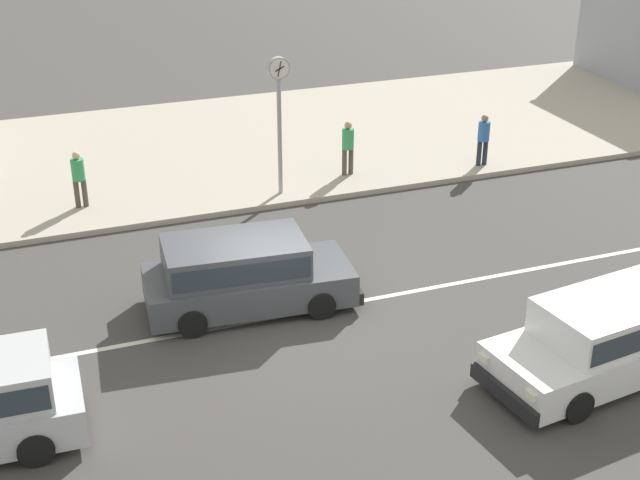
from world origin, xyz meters
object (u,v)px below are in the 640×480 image
minivan_dark_grey_4 (243,272)px  minivan_white_5 (611,334)px  street_clock (279,97)px  pedestrian_mid_kerb (348,144)px  pedestrian_by_shop (79,175)px  pedestrian_near_clock (483,136)px

minivan_dark_grey_4 → minivan_white_5: (5.73, -4.75, 0.00)m
minivan_dark_grey_4 → street_clock: 6.33m
pedestrian_mid_kerb → pedestrian_by_shop: size_ratio=1.03×
pedestrian_mid_kerb → minivan_dark_grey_4: bearing=-128.5°
street_clock → pedestrian_mid_kerb: (2.23, 0.64, -1.80)m
minivan_dark_grey_4 → minivan_white_5: bearing=-39.7°
minivan_white_5 → pedestrian_near_clock: pedestrian_near_clock is taller
pedestrian_by_shop → pedestrian_near_clock: bearing=-4.7°
pedestrian_near_clock → pedestrian_mid_kerb: size_ratio=0.97×
pedestrian_near_clock → pedestrian_mid_kerb: pedestrian_mid_kerb is taller
minivan_dark_grey_4 → pedestrian_near_clock: pedestrian_near_clock is taller
minivan_dark_grey_4 → minivan_white_5: same height
pedestrian_mid_kerb → pedestrian_by_shop: 7.46m
street_clock → pedestrian_mid_kerb: size_ratio=2.38×
minivan_white_5 → pedestrian_mid_kerb: 10.85m
minivan_dark_grey_4 → pedestrian_near_clock: (8.81, 5.39, 0.19)m
pedestrian_by_shop → minivan_white_5: bearing=-52.9°
minivan_dark_grey_4 → street_clock: bearing=64.5°
street_clock → pedestrian_by_shop: 5.61m
minivan_dark_grey_4 → pedestrian_by_shop: 6.85m
minivan_white_5 → street_clock: size_ratio=1.29×
minivan_dark_grey_4 → pedestrian_mid_kerb: pedestrian_mid_kerb is taller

